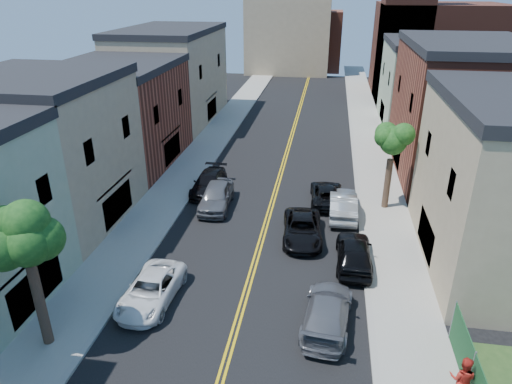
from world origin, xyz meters
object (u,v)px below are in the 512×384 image
at_px(black_suv_lane, 302,229).
at_px(black_car_left, 209,183).
at_px(dark_car_right_far, 327,194).
at_px(grey_car_right, 327,311).
at_px(black_car_right, 354,252).
at_px(pedestrian_right, 462,379).
at_px(white_pickup, 151,290).
at_px(grey_car_left, 216,196).
at_px(silver_car_right, 343,204).

bearing_deg(black_suv_lane, black_car_left, 136.91).
relative_size(dark_car_right_far, black_suv_lane, 0.96).
distance_m(grey_car_right, dark_car_right_far, 13.13).
bearing_deg(dark_car_right_far, black_car_right, 98.68).
distance_m(dark_car_right_far, pedestrian_right, 17.50).
height_order(grey_car_right, black_car_right, black_car_right).
height_order(white_pickup, dark_car_right_far, white_pickup).
height_order(grey_car_left, black_car_left, grey_car_left).
relative_size(white_pickup, black_car_right, 1.01).
xyz_separation_m(grey_car_right, black_suv_lane, (-1.66, 7.68, -0.04)).
relative_size(silver_car_right, dark_car_right_far, 1.04).
height_order(black_car_left, black_suv_lane, black_car_left).
relative_size(black_car_right, pedestrian_right, 2.46).
height_order(silver_car_right, dark_car_right_far, silver_car_right).
bearing_deg(silver_car_right, dark_car_right_far, -59.70).
bearing_deg(pedestrian_right, white_pickup, 4.19).
bearing_deg(white_pickup, silver_car_right, 51.91).
xyz_separation_m(white_pickup, black_car_right, (10.00, 4.86, 0.14)).
bearing_deg(dark_car_right_far, black_suv_lane, 72.55).
height_order(black_car_right, black_suv_lane, black_car_right).
xyz_separation_m(silver_car_right, dark_car_right_far, (-1.10, 1.83, -0.16)).
bearing_deg(grey_car_right, pedestrian_right, 149.93).
relative_size(silver_car_right, black_suv_lane, 1.00).
bearing_deg(pedestrian_right, black_suv_lane, -39.12).
height_order(silver_car_right, black_suv_lane, silver_car_right).
xyz_separation_m(grey_car_right, black_car_right, (1.39, 5.23, 0.08)).
relative_size(grey_car_left, pedestrian_right, 2.58).
xyz_separation_m(grey_car_left, black_car_left, (-1.19, 2.49, -0.13)).
bearing_deg(grey_car_right, dark_car_right_far, -83.34).
relative_size(grey_car_left, dark_car_right_far, 1.04).
xyz_separation_m(black_car_right, pedestrian_right, (3.60, -8.79, 0.31)).
distance_m(grey_car_left, pedestrian_right, 19.58).
bearing_deg(black_suv_lane, black_car_right, -43.19).
relative_size(black_car_left, grey_car_right, 0.98).
bearing_deg(white_pickup, black_suv_lane, 49.16).
relative_size(black_car_right, black_suv_lane, 0.95).
height_order(white_pickup, grey_car_left, grey_car_left).
relative_size(black_car_left, black_suv_lane, 1.00).
bearing_deg(pedestrian_right, black_car_left, -30.40).
distance_m(white_pickup, grey_car_right, 8.62).
height_order(white_pickup, grey_car_right, grey_car_right).
height_order(dark_car_right_far, black_suv_lane, black_suv_lane).
height_order(grey_car_left, grey_car_right, grey_car_left).
bearing_deg(black_car_left, grey_car_right, -55.86).
bearing_deg(black_car_left, black_car_right, -38.32).
distance_m(grey_car_left, black_car_right, 11.04).
height_order(black_car_left, grey_car_right, grey_car_right).
bearing_deg(silver_car_right, black_car_left, -14.19).
height_order(grey_car_left, silver_car_right, grey_car_left).
bearing_deg(black_car_right, dark_car_right_far, -78.37).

